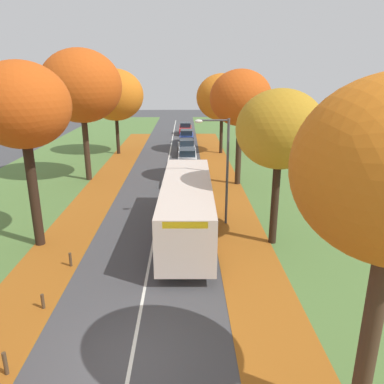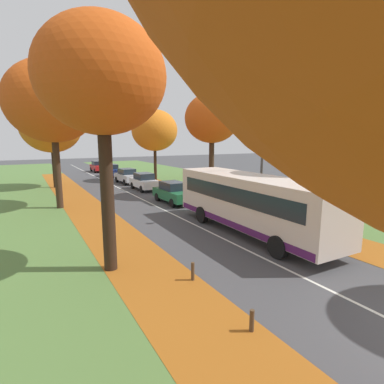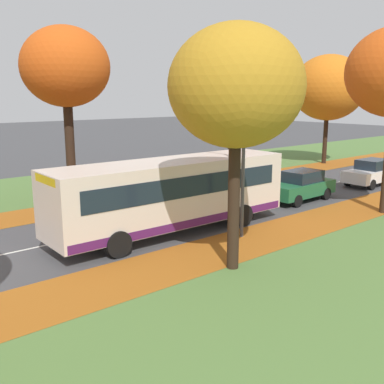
% 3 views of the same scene
% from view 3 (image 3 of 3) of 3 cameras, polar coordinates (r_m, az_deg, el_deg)
% --- Properties ---
extents(grass_verge_left, '(12.00, 90.00, 0.01)m').
position_cam_3_polar(grass_verge_left, '(33.57, 0.86, 2.71)').
color(grass_verge_left, '#517538').
rests_on(grass_verge_left, ground).
extents(leaf_litter_left, '(2.80, 60.00, 0.00)m').
position_cam_3_polar(leaf_litter_left, '(26.34, -2.50, 0.08)').
color(leaf_litter_left, '#9E5619').
rests_on(leaf_litter_left, grass_verge_left).
extents(leaf_litter_right, '(2.80, 60.00, 0.00)m').
position_cam_3_polar(leaf_litter_right, '(20.04, 13.76, -4.16)').
color(leaf_litter_right, '#9E5619').
rests_on(leaf_litter_right, grass_verge_right).
extents(road_centre_line, '(0.12, 80.00, 0.01)m').
position_cam_3_polar(road_centre_line, '(27.39, 13.53, 0.20)').
color(road_centre_line, silver).
rests_on(road_centre_line, ground).
extents(tree_left_near, '(4.38, 4.38, 8.88)m').
position_cam_3_polar(tree_left_near, '(23.79, -15.76, 14.91)').
color(tree_left_near, black).
rests_on(tree_left_near, ground).
extents(tree_left_mid, '(6.11, 6.11, 10.09)m').
position_cam_3_polar(tree_left_mid, '(31.16, 5.17, 15.43)').
color(tree_left_mid, '#382619').
rests_on(tree_left_mid, ground).
extents(tree_left_far, '(5.79, 5.79, 8.74)m').
position_cam_3_polar(tree_left_far, '(38.61, 16.93, 12.54)').
color(tree_left_far, black).
rests_on(tree_left_far, ground).
extents(tree_right_near, '(4.14, 4.14, 7.66)m').
position_cam_3_polar(tree_right_near, '(13.91, 5.62, 13.08)').
color(tree_right_near, black).
rests_on(tree_right_near, ground).
extents(bollard_fourth, '(0.12, 0.12, 0.65)m').
position_cam_3_polar(bollard_fourth, '(21.45, -17.95, -2.46)').
color(bollard_fourth, '#4C3823').
rests_on(bollard_fourth, ground).
extents(streetlamp_right, '(1.89, 0.28, 6.00)m').
position_cam_3_polar(streetlamp_right, '(17.56, 5.80, 6.27)').
color(streetlamp_right, '#47474C').
rests_on(streetlamp_right, ground).
extents(bus, '(2.80, 10.44, 2.98)m').
position_cam_3_polar(bus, '(18.17, -2.57, 0.02)').
color(bus, beige).
rests_on(bus, ground).
extents(car_green_lead, '(1.85, 4.23, 1.62)m').
position_cam_3_polar(car_green_lead, '(24.59, 13.62, 0.78)').
color(car_green_lead, '#1E6038').
rests_on(car_green_lead, ground).
extents(car_white_following, '(1.79, 4.20, 1.62)m').
position_cam_3_polar(car_white_following, '(30.21, 21.84, 2.32)').
color(car_white_following, silver).
rests_on(car_white_following, ground).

